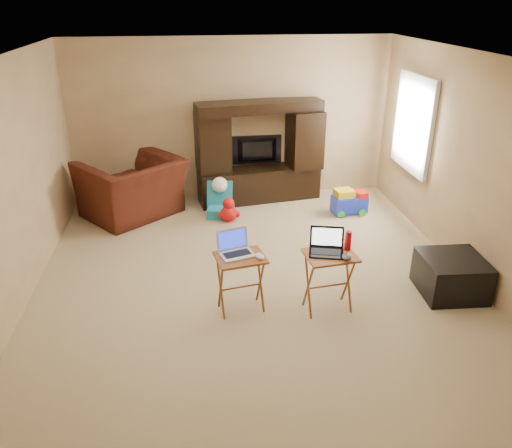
{
  "coord_description": "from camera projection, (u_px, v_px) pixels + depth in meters",
  "views": [
    {
      "loc": [
        -0.64,
        -5.03,
        3.06
      ],
      "look_at": [
        0.0,
        -0.2,
        0.8
      ],
      "focal_mm": 35.0,
      "sensor_mm": 36.0,
      "label": 1
    }
  ],
  "objects": [
    {
      "name": "push_toy",
      "position": [
        349.0,
        201.0,
        7.56
      ],
      "size": [
        0.57,
        0.44,
        0.39
      ],
      "primitive_type": null,
      "rotation": [
        0.0,
        0.0,
        0.13
      ],
      "color": "#1A2FD6",
      "rests_on": "floor"
    },
    {
      "name": "mouse_left",
      "position": [
        260.0,
        256.0,
        4.99
      ],
      "size": [
        0.12,
        0.15,
        0.05
      ],
      "primitive_type": "ellipsoid",
      "rotation": [
        0.0,
        0.0,
        0.33
      ],
      "color": "silver",
      "rests_on": "tray_table_left"
    },
    {
      "name": "recliner",
      "position": [
        133.0,
        188.0,
        7.4
      ],
      "size": [
        1.76,
        1.74,
        0.86
      ],
      "primitive_type": "imported",
      "rotation": [
        0.0,
        0.0,
        3.83
      ],
      "color": "#4D1C10",
      "rests_on": "floor"
    },
    {
      "name": "laptop_left",
      "position": [
        237.0,
        245.0,
        5.02
      ],
      "size": [
        0.4,
        0.36,
        0.24
      ],
      "primitive_type": "cube",
      "rotation": [
        0.0,
        0.0,
        0.28
      ],
      "color": "#BABABF",
      "rests_on": "tray_table_left"
    },
    {
      "name": "tray_table_left",
      "position": [
        241.0,
        284.0,
        5.18
      ],
      "size": [
        0.55,
        0.47,
        0.64
      ],
      "primitive_type": "cube",
      "rotation": [
        0.0,
        0.0,
        0.18
      ],
      "color": "#945D24",
      "rests_on": "floor"
    },
    {
      "name": "laptop_right",
      "position": [
        327.0,
        243.0,
        5.01
      ],
      "size": [
        0.4,
        0.36,
        0.24
      ],
      "primitive_type": "cube",
      "rotation": [
        0.0,
        0.0,
        -0.26
      ],
      "color": "black",
      "rests_on": "tray_table_right"
    },
    {
      "name": "television",
      "position": [
        258.0,
        151.0,
        8.01
      ],
      "size": [
        0.81,
        0.12,
        0.46
      ],
      "primitive_type": "imported",
      "rotation": [
        0.0,
        0.0,
        3.16
      ],
      "color": "black",
      "rests_on": "entertainment_center"
    },
    {
      "name": "wall_right",
      "position": [
        472.0,
        169.0,
        5.66
      ],
      "size": [
        0.0,
        5.5,
        5.5
      ],
      "primitive_type": "plane",
      "rotation": [
        1.57,
        0.0,
        -1.57
      ],
      "color": "tan",
      "rests_on": "ground"
    },
    {
      "name": "wall_back",
      "position": [
        231.0,
        120.0,
        7.83
      ],
      "size": [
        5.0,
        0.0,
        5.0
      ],
      "primitive_type": "plane",
      "rotation": [
        1.57,
        0.0,
        0.0
      ],
      "color": "tan",
      "rests_on": "ground"
    },
    {
      "name": "child_rocker",
      "position": [
        221.0,
        200.0,
        7.45
      ],
      "size": [
        0.46,
        0.5,
        0.51
      ],
      "primitive_type": null,
      "rotation": [
        0.0,
        0.0,
        -0.19
      ],
      "color": "teal",
      "rests_on": "floor"
    },
    {
      "name": "wall_front",
      "position": [
        314.0,
        337.0,
        2.89
      ],
      "size": [
        5.0,
        0.0,
        5.0
      ],
      "primitive_type": "plane",
      "rotation": [
        -1.57,
        0.0,
        0.0
      ],
      "color": "tan",
      "rests_on": "ground"
    },
    {
      "name": "mouse_right",
      "position": [
        347.0,
        257.0,
        4.94
      ],
      "size": [
        0.12,
        0.15,
        0.05
      ],
      "primitive_type": "ellipsoid",
      "rotation": [
        0.0,
        0.0,
        -0.25
      ],
      "color": "#39393E",
      "rests_on": "tray_table_right"
    },
    {
      "name": "window_frame",
      "position": [
        413.0,
        124.0,
        6.99
      ],
      "size": [
        0.06,
        1.14,
        1.34
      ],
      "primitive_type": "cube",
      "color": "white",
      "rests_on": "ground"
    },
    {
      "name": "water_bottle",
      "position": [
        348.0,
        241.0,
        5.1
      ],
      "size": [
        0.06,
        0.06,
        0.2
      ],
      "primitive_type": "cylinder",
      "color": "red",
      "rests_on": "tray_table_right"
    },
    {
      "name": "ceiling",
      "position": [
        253.0,
        57.0,
        4.84
      ],
      "size": [
        5.5,
        5.5,
        0.0
      ],
      "primitive_type": "plane",
      "rotation": [
        3.14,
        0.0,
        0.0
      ],
      "color": "silver",
      "rests_on": "ground"
    },
    {
      "name": "wall_left",
      "position": [
        10.0,
        189.0,
        5.06
      ],
      "size": [
        0.0,
        5.5,
        5.5
      ],
      "primitive_type": "plane",
      "rotation": [
        1.57,
        0.0,
        1.57
      ],
      "color": "tan",
      "rests_on": "ground"
    },
    {
      "name": "ottoman",
      "position": [
        451.0,
        275.0,
        5.53
      ],
      "size": [
        0.7,
        0.7,
        0.43
      ],
      "primitive_type": "cube",
      "rotation": [
        0.0,
        0.0,
        -0.06
      ],
      "color": "black",
      "rests_on": "floor"
    },
    {
      "name": "tray_table_right",
      "position": [
        329.0,
        282.0,
        5.18
      ],
      "size": [
        0.55,
        0.46,
        0.66
      ],
      "primitive_type": "cube",
      "rotation": [
        0.0,
        0.0,
        0.12
      ],
      "color": "#AD5729",
      "rests_on": "floor"
    },
    {
      "name": "window_pane",
      "position": [
        415.0,
        124.0,
        6.99
      ],
      "size": [
        0.0,
        1.2,
        1.2
      ],
      "primitive_type": "plane",
      "rotation": [
        1.57,
        0.0,
        -1.57
      ],
      "color": "white",
      "rests_on": "ground"
    },
    {
      "name": "plush_toy",
      "position": [
        229.0,
        209.0,
        7.3
      ],
      "size": [
        0.33,
        0.28,
        0.37
      ],
      "primitive_type": null,
      "color": "red",
      "rests_on": "floor"
    },
    {
      "name": "floor",
      "position": [
        254.0,
        278.0,
        5.89
      ],
      "size": [
        5.5,
        5.5,
        0.0
      ],
      "primitive_type": "plane",
      "color": "#CDBA8D",
      "rests_on": "ground"
    },
    {
      "name": "entertainment_center",
      "position": [
        259.0,
        152.0,
        7.83
      ],
      "size": [
        1.99,
        0.78,
        1.59
      ],
      "primitive_type": "cube",
      "rotation": [
        0.0,
        0.0,
        0.16
      ],
      "color": "black",
      "rests_on": "floor"
    }
  ]
}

